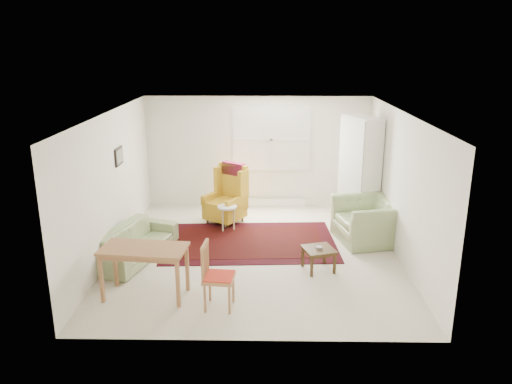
{
  "coord_description": "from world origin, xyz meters",
  "views": [
    {
      "loc": [
        0.15,
        -8.25,
        3.62
      ],
      "look_at": [
        0.0,
        0.3,
        1.05
      ],
      "focal_mm": 35.0,
      "sensor_mm": 36.0,
      "label": 1
    }
  ],
  "objects_px": {
    "coffee_table": "(318,259)",
    "desk": "(145,272)",
    "sofa": "(135,237)",
    "desk_chair": "(219,276)",
    "stool": "(227,218)",
    "wingback_chair": "(225,194)",
    "armchair": "(368,217)",
    "cabinet": "(360,171)"
  },
  "relations": [
    {
      "from": "cabinet",
      "to": "desk",
      "type": "height_order",
      "value": "cabinet"
    },
    {
      "from": "desk_chair",
      "to": "cabinet",
      "type": "bearing_deg",
      "value": -30.43
    },
    {
      "from": "stool",
      "to": "desk_chair",
      "type": "xyz_separation_m",
      "value": [
        0.11,
        -3.06,
        0.23
      ]
    },
    {
      "from": "armchair",
      "to": "wingback_chair",
      "type": "xyz_separation_m",
      "value": [
        -2.77,
        0.95,
        0.14
      ]
    },
    {
      "from": "sofa",
      "to": "desk_chair",
      "type": "xyz_separation_m",
      "value": [
        1.62,
        -1.69,
        0.1
      ]
    },
    {
      "from": "sofa",
      "to": "cabinet",
      "type": "relative_size",
      "value": 0.86
    },
    {
      "from": "armchair",
      "to": "wingback_chair",
      "type": "distance_m",
      "value": 2.93
    },
    {
      "from": "wingback_chair",
      "to": "stool",
      "type": "height_order",
      "value": "wingback_chair"
    },
    {
      "from": "coffee_table",
      "to": "desk",
      "type": "distance_m",
      "value": 2.81
    },
    {
      "from": "stool",
      "to": "desk",
      "type": "distance_m",
      "value": 2.93
    },
    {
      "from": "desk",
      "to": "coffee_table",
      "type": "bearing_deg",
      "value": 19.34
    },
    {
      "from": "stool",
      "to": "wingback_chair",
      "type": "bearing_deg",
      "value": 100.69
    },
    {
      "from": "armchair",
      "to": "cabinet",
      "type": "relative_size",
      "value": 0.55
    },
    {
      "from": "sofa",
      "to": "stool",
      "type": "relative_size",
      "value": 3.72
    },
    {
      "from": "cabinet",
      "to": "coffee_table",
      "type": "bearing_deg",
      "value": -137.14
    },
    {
      "from": "cabinet",
      "to": "wingback_chair",
      "type": "bearing_deg",
      "value": 158.84
    },
    {
      "from": "desk_chair",
      "to": "sofa",
      "type": "bearing_deg",
      "value": 49.1
    },
    {
      "from": "stool",
      "to": "desk_chair",
      "type": "height_order",
      "value": "desk_chair"
    },
    {
      "from": "sofa",
      "to": "cabinet",
      "type": "bearing_deg",
      "value": -49.59
    },
    {
      "from": "stool",
      "to": "desk_chair",
      "type": "relative_size",
      "value": 0.53
    },
    {
      "from": "stool",
      "to": "desk_chair",
      "type": "bearing_deg",
      "value": -87.98
    },
    {
      "from": "wingback_chair",
      "to": "desk_chair",
      "type": "xyz_separation_m",
      "value": [
        0.19,
        -3.49,
        -0.13
      ]
    },
    {
      "from": "wingback_chair",
      "to": "desk",
      "type": "distance_m",
      "value": 3.32
    },
    {
      "from": "wingback_chair",
      "to": "desk",
      "type": "relative_size",
      "value": 1.0
    },
    {
      "from": "sofa",
      "to": "armchair",
      "type": "height_order",
      "value": "armchair"
    },
    {
      "from": "armchair",
      "to": "desk_chair",
      "type": "relative_size",
      "value": 1.25
    },
    {
      "from": "armchair",
      "to": "wingback_chair",
      "type": "height_order",
      "value": "wingback_chair"
    },
    {
      "from": "cabinet",
      "to": "desk_chair",
      "type": "height_order",
      "value": "cabinet"
    },
    {
      "from": "coffee_table",
      "to": "armchair",
      "type": "bearing_deg",
      "value": 51.16
    },
    {
      "from": "coffee_table",
      "to": "desk",
      "type": "bearing_deg",
      "value": -160.66
    },
    {
      "from": "sofa",
      "to": "wingback_chair",
      "type": "bearing_deg",
      "value": -22.25
    },
    {
      "from": "wingback_chair",
      "to": "desk",
      "type": "height_order",
      "value": "wingback_chair"
    },
    {
      "from": "armchair",
      "to": "cabinet",
      "type": "distance_m",
      "value": 1.22
    },
    {
      "from": "coffee_table",
      "to": "desk_chair",
      "type": "xyz_separation_m",
      "value": [
        -1.53,
        -1.23,
        0.29
      ]
    },
    {
      "from": "coffee_table",
      "to": "stool",
      "type": "bearing_deg",
      "value": 131.91
    },
    {
      "from": "wingback_chair",
      "to": "cabinet",
      "type": "distance_m",
      "value": 2.82
    },
    {
      "from": "wingback_chair",
      "to": "coffee_table",
      "type": "distance_m",
      "value": 2.87
    },
    {
      "from": "sofa",
      "to": "armchair",
      "type": "xyz_separation_m",
      "value": [
        4.2,
        0.85,
        0.09
      ]
    },
    {
      "from": "coffee_table",
      "to": "desk_chair",
      "type": "bearing_deg",
      "value": -141.1
    },
    {
      "from": "armchair",
      "to": "cabinet",
      "type": "height_order",
      "value": "cabinet"
    },
    {
      "from": "armchair",
      "to": "cabinet",
      "type": "xyz_separation_m",
      "value": [
        -0.0,
        1.04,
        0.63
      ]
    },
    {
      "from": "sofa",
      "to": "cabinet",
      "type": "distance_m",
      "value": 4.66
    }
  ]
}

